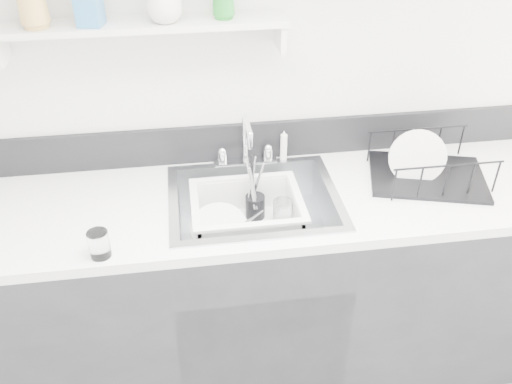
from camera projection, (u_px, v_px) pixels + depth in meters
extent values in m
cube|color=silver|center=(243.00, 72.00, 2.07)|extent=(3.50, 0.02, 2.60)
cube|color=#27272B|center=(254.00, 290.00, 2.31)|extent=(3.20, 0.62, 0.88)
cube|color=white|center=(254.00, 202.00, 2.05)|extent=(3.20, 0.62, 0.04)
cube|color=black|center=(244.00, 141.00, 2.24)|extent=(3.20, 0.02, 0.16)
cube|color=silver|center=(245.00, 161.00, 2.25)|extent=(0.26, 0.06, 0.02)
cylinder|color=silver|center=(222.00, 158.00, 2.22)|extent=(0.04, 0.04, 0.05)
cylinder|color=silver|center=(268.00, 154.00, 2.24)|extent=(0.04, 0.04, 0.05)
cylinder|color=silver|center=(245.00, 140.00, 2.19)|extent=(0.02, 0.02, 0.20)
cylinder|color=silver|center=(247.00, 125.00, 2.07)|extent=(0.02, 0.15, 0.02)
cylinder|color=white|center=(284.00, 146.00, 2.23)|extent=(0.03, 0.03, 0.14)
cube|color=silver|center=(143.00, 24.00, 1.85)|extent=(1.00, 0.16, 0.02)
cube|color=silver|center=(1.00, 49.00, 1.83)|extent=(0.02, 0.14, 0.10)
cube|color=silver|center=(281.00, 35.00, 1.94)|extent=(0.02, 0.14, 0.10)
cylinder|color=white|center=(222.00, 237.00, 2.08)|extent=(0.24, 0.24, 0.01)
cylinder|color=white|center=(223.00, 233.00, 2.07)|extent=(0.23, 0.23, 0.01)
cylinder|color=white|center=(219.00, 227.00, 2.05)|extent=(0.26, 0.26, 0.09)
cylinder|color=black|center=(255.00, 207.00, 2.17)|extent=(0.08, 0.08, 0.10)
cylinder|color=silver|center=(252.00, 187.00, 2.13)|extent=(0.01, 0.05, 0.19)
cylinder|color=silver|center=(259.00, 191.00, 2.12)|extent=(0.02, 0.04, 0.18)
cylinder|color=black|center=(252.00, 184.00, 2.12)|extent=(0.01, 0.06, 0.21)
cylinder|color=white|center=(283.00, 212.00, 2.13)|extent=(0.08, 0.08, 0.11)
cylinder|color=white|center=(99.00, 244.00, 1.74)|extent=(0.08, 0.08, 0.09)
imported|color=white|center=(284.00, 237.00, 2.06)|extent=(0.14, 0.14, 0.03)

